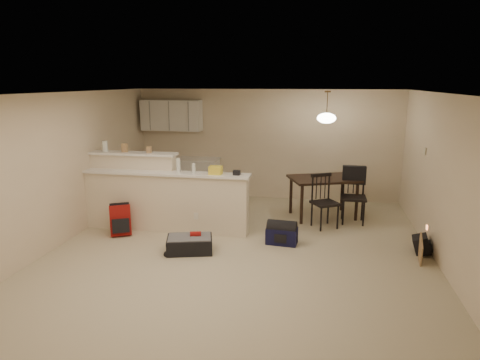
% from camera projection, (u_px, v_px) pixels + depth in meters
% --- Properties ---
extents(room, '(7.00, 7.02, 2.50)m').
position_uv_depth(room, '(238.00, 178.00, 6.45)').
color(room, '#BFB293').
rests_on(room, ground).
extents(breakfast_bar, '(3.08, 0.58, 1.39)m').
position_uv_depth(breakfast_bar, '(154.00, 196.00, 7.85)').
color(breakfast_bar, beige).
rests_on(breakfast_bar, ground).
extents(upper_cabinets, '(1.40, 0.34, 0.70)m').
position_uv_depth(upper_cabinets, '(171.00, 115.00, 9.88)').
color(upper_cabinets, white).
rests_on(upper_cabinets, room).
extents(kitchen_counter, '(1.80, 0.60, 0.90)m').
position_uv_depth(kitchen_counter, '(180.00, 178.00, 10.04)').
color(kitchen_counter, white).
rests_on(kitchen_counter, ground).
extents(thermostat, '(0.02, 0.12, 0.12)m').
position_uv_depth(thermostat, '(425.00, 151.00, 7.35)').
color(thermostat, beige).
rests_on(thermostat, room).
extents(jar, '(0.10, 0.10, 0.20)m').
position_uv_depth(jar, '(105.00, 146.00, 7.96)').
color(jar, silver).
rests_on(jar, breakfast_bar).
extents(cereal_box, '(0.10, 0.07, 0.16)m').
position_uv_depth(cereal_box, '(125.00, 148.00, 7.89)').
color(cereal_box, '#A68156').
rests_on(cereal_box, breakfast_bar).
extents(small_box, '(0.08, 0.06, 0.12)m').
position_uv_depth(small_box, '(149.00, 150.00, 7.81)').
color(small_box, '#A68156').
rests_on(small_box, breakfast_bar).
extents(bottle_a, '(0.07, 0.07, 0.26)m').
position_uv_depth(bottle_a, '(178.00, 165.00, 7.54)').
color(bottle_a, silver).
rests_on(bottle_a, breakfast_bar).
extents(bottle_b, '(0.06, 0.06, 0.18)m').
position_uv_depth(bottle_b, '(194.00, 168.00, 7.50)').
color(bottle_b, silver).
rests_on(bottle_b, breakfast_bar).
extents(bag_lump, '(0.22, 0.18, 0.14)m').
position_uv_depth(bag_lump, '(216.00, 170.00, 7.44)').
color(bag_lump, '#A68156').
rests_on(bag_lump, breakfast_bar).
extents(pouch, '(0.12, 0.10, 0.08)m').
position_uv_depth(pouch, '(237.00, 173.00, 7.38)').
color(pouch, '#A68156').
rests_on(pouch, breakfast_bar).
extents(dining_table, '(1.52, 1.27, 0.81)m').
position_uv_depth(dining_table, '(324.00, 182.00, 8.48)').
color(dining_table, black).
rests_on(dining_table, ground).
extents(pendant_lamp, '(0.36, 0.36, 0.62)m').
position_uv_depth(pendant_lamp, '(327.00, 118.00, 8.20)').
color(pendant_lamp, brown).
rests_on(pendant_lamp, room).
extents(dining_chair_near, '(0.59, 0.58, 1.00)m').
position_uv_depth(dining_chair_near, '(325.00, 202.00, 7.90)').
color(dining_chair_near, black).
rests_on(dining_chair_near, ground).
extents(dining_chair_far, '(0.47, 0.44, 1.06)m').
position_uv_depth(dining_chair_far, '(354.00, 196.00, 8.16)').
color(dining_chair_far, black).
rests_on(dining_chair_far, ground).
extents(suitcase, '(0.81, 0.63, 0.24)m').
position_uv_depth(suitcase, '(190.00, 244.00, 6.84)').
color(suitcase, black).
rests_on(suitcase, ground).
extents(red_backpack, '(0.42, 0.36, 0.54)m').
position_uv_depth(red_backpack, '(120.00, 220.00, 7.58)').
color(red_backpack, maroon).
rests_on(red_backpack, ground).
extents(navy_duffel, '(0.53, 0.32, 0.28)m').
position_uv_depth(navy_duffel, '(282.00, 236.00, 7.18)').
color(navy_duffel, '#101134').
rests_on(navy_duffel, ground).
extents(black_daypack, '(0.27, 0.35, 0.28)m').
position_uv_depth(black_daypack, '(421.00, 245.00, 6.78)').
color(black_daypack, black).
rests_on(black_daypack, ground).
extents(cardboard_sheet, '(0.09, 0.47, 0.36)m').
position_uv_depth(cardboard_sheet, '(421.00, 250.00, 6.46)').
color(cardboard_sheet, '#A68156').
rests_on(cardboard_sheet, ground).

